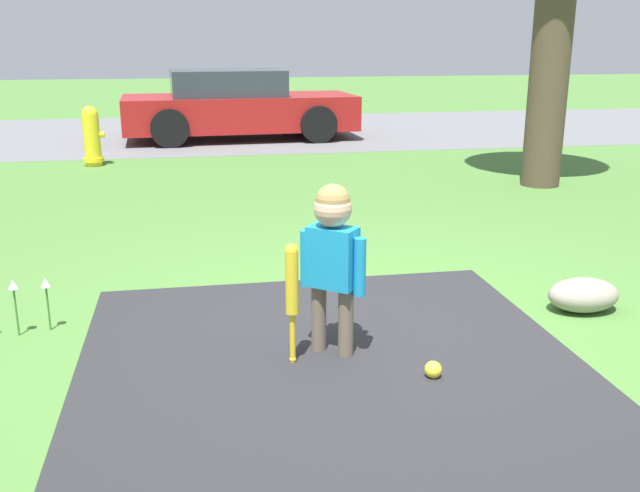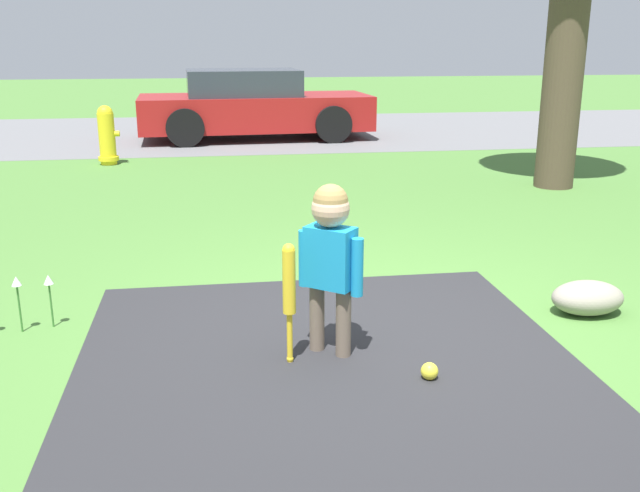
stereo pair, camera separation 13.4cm
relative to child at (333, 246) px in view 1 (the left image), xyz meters
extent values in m
plane|color=#477533|center=(0.43, 0.32, -0.66)|extent=(60.00, 60.00, 0.00)
cube|color=slate|center=(0.43, 10.46, -0.66)|extent=(40.00, 6.00, 0.01)
cylinder|color=#6B5B4C|center=(-0.07, 0.06, -0.45)|extent=(0.09, 0.09, 0.41)
cylinder|color=#6B5B4C|center=(0.07, -0.06, -0.45)|extent=(0.09, 0.09, 0.41)
cube|color=#198CC6|center=(0.00, 0.00, -0.07)|extent=(0.31, 0.29, 0.36)
cylinder|color=#198CC6|center=(-0.14, 0.11, -0.10)|extent=(0.07, 0.07, 0.34)
cylinder|color=#198CC6|center=(0.14, -0.11, -0.10)|extent=(0.07, 0.07, 0.34)
sphere|color=#D8AD8C|center=(0.00, 0.00, 0.22)|extent=(0.22, 0.22, 0.22)
sphere|color=#997A47|center=(0.00, 0.00, 0.26)|extent=(0.20, 0.20, 0.20)
sphere|color=yellow|center=(-0.25, -0.09, -0.64)|extent=(0.04, 0.04, 0.04)
cylinder|color=yellow|center=(-0.25, -0.09, -0.51)|extent=(0.03, 0.03, 0.30)
cylinder|color=yellow|center=(-0.25, -0.09, -0.17)|extent=(0.07, 0.07, 0.37)
sphere|color=yellow|center=(-0.25, -0.09, 0.02)|extent=(0.07, 0.07, 0.07)
sphere|color=yellow|center=(0.48, -0.42, -0.61)|extent=(0.10, 0.10, 0.10)
cylinder|color=yellow|center=(-2.17, 6.93, -0.29)|extent=(0.24, 0.24, 0.75)
sphere|color=yellow|center=(-2.17, 6.93, 0.09)|extent=(0.22, 0.22, 0.22)
cylinder|color=yellow|center=(-2.17, 6.93, -0.57)|extent=(0.29, 0.29, 0.06)
cylinder|color=yellow|center=(-2.04, 6.93, -0.21)|extent=(0.11, 0.08, 0.08)
cube|color=maroon|center=(0.15, 9.44, -0.18)|extent=(4.23, 1.88, 0.61)
cube|color=#2D333D|center=(-0.06, 9.43, 0.36)|extent=(2.06, 1.58, 0.46)
cylinder|color=black|center=(1.39, 10.35, -0.33)|extent=(0.66, 0.21, 0.65)
cylinder|color=black|center=(1.47, 8.64, -0.33)|extent=(0.66, 0.21, 0.65)
cylinder|color=black|center=(-1.18, 10.23, -0.33)|extent=(0.66, 0.21, 0.65)
cylinder|color=black|center=(-1.10, 8.53, -0.33)|extent=(0.66, 0.21, 0.65)
cylinder|color=#4C3D2D|center=(3.56, 4.44, 1.11)|extent=(0.47, 0.47, 3.54)
cylinder|color=#38702D|center=(-1.71, 0.65, -0.51)|extent=(0.01, 0.01, 0.29)
cone|color=silver|center=(-1.71, 0.65, -0.34)|extent=(0.06, 0.06, 0.06)
cylinder|color=#38702D|center=(-1.89, 0.60, -0.50)|extent=(0.01, 0.01, 0.31)
cone|color=silver|center=(-1.89, 0.60, -0.32)|extent=(0.06, 0.06, 0.06)
ellipsoid|color=gray|center=(1.82, 0.36, -0.55)|extent=(0.49, 0.34, 0.23)
camera|label=1|loc=(-0.76, -3.81, 1.14)|focal=40.00mm
camera|label=2|loc=(-0.63, -3.83, 1.14)|focal=40.00mm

